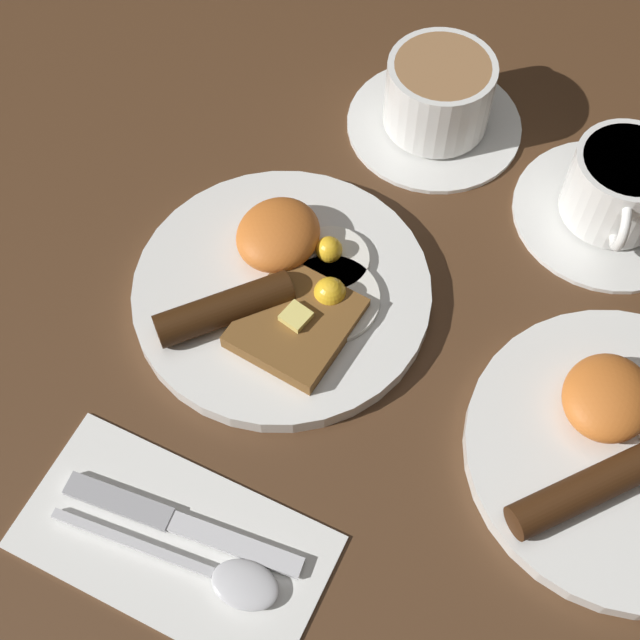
# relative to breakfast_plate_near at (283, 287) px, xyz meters

# --- Properties ---
(ground_plane) EXTENTS (3.00, 3.00, 0.00)m
(ground_plane) POSITION_rel_breakfast_plate_near_xyz_m (0.00, -0.00, -0.01)
(ground_plane) COLOR #4C301C
(breakfast_plate_near) EXTENTS (0.24, 0.24, 0.05)m
(breakfast_plate_near) POSITION_rel_breakfast_plate_near_xyz_m (0.00, 0.00, 0.00)
(breakfast_plate_near) COLOR white
(breakfast_plate_near) RESTS_ON ground_plane
(breakfast_plate_far) EXTENTS (0.24, 0.24, 0.05)m
(breakfast_plate_far) POSITION_rel_breakfast_plate_near_xyz_m (0.00, 0.29, -0.00)
(breakfast_plate_far) COLOR white
(breakfast_plate_far) RESTS_ON ground_plane
(teacup_near) EXTENTS (0.16, 0.16, 0.07)m
(teacup_near) POSITION_rel_breakfast_plate_near_xyz_m (-0.23, 0.03, 0.02)
(teacup_near) COLOR white
(teacup_near) RESTS_ON ground_plane
(teacup_far) EXTENTS (0.16, 0.16, 0.07)m
(teacup_far) POSITION_rel_breakfast_plate_near_xyz_m (-0.21, 0.21, 0.02)
(teacup_far) COLOR white
(teacup_far) RESTS_ON ground_plane
(napkin) EXTENTS (0.12, 0.22, 0.01)m
(napkin) POSITION_rel_breakfast_plate_near_xyz_m (0.22, 0.03, -0.01)
(napkin) COLOR white
(napkin) RESTS_ON ground_plane
(knife) EXTENTS (0.04, 0.18, 0.01)m
(knife) POSITION_rel_breakfast_plate_near_xyz_m (0.20, 0.02, -0.01)
(knife) COLOR silver
(knife) RESTS_ON napkin
(spoon) EXTENTS (0.05, 0.17, 0.01)m
(spoon) POSITION_rel_breakfast_plate_near_xyz_m (0.22, 0.08, -0.01)
(spoon) COLOR silver
(spoon) RESTS_ON napkin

